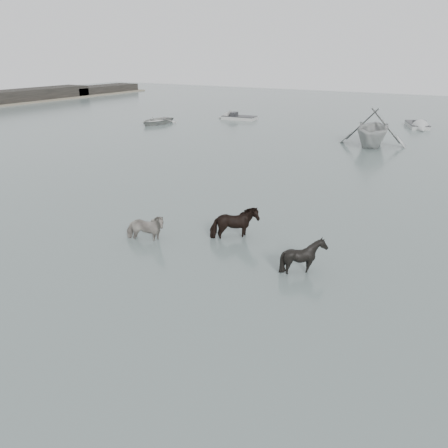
{
  "coord_description": "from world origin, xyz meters",
  "views": [
    {
      "loc": [
        7.77,
        -12.26,
        6.79
      ],
      "look_at": [
        0.43,
        0.37,
        1.0
      ],
      "focal_mm": 35.0,
      "sensor_mm": 36.0,
      "label": 1
    }
  ],
  "objects": [
    {
      "name": "skiff_outer",
      "position": [
        -14.65,
        29.59,
        0.38
      ],
      "size": [
        5.08,
        2.06,
        0.75
      ],
      "primitive_type": null,
      "rotation": [
        0.0,
        0.0,
        3.24
      ],
      "color": "#ACACA8",
      "rests_on": "ground"
    },
    {
      "name": "ground",
      "position": [
        0.0,
        0.0,
        0.0
      ],
      "size": [
        140.0,
        140.0,
        0.0
      ],
      "primitive_type": "plane",
      "color": "#505F5B",
      "rests_on": "ground"
    },
    {
      "name": "skiff_mid",
      "position": [
        2.52,
        33.78,
        0.38
      ],
      "size": [
        3.3,
        5.94,
        0.75
      ],
      "primitive_type": null,
      "rotation": [
        0.0,
        0.0,
        -1.25
      ],
      "color": "#9FA19F",
      "rests_on": "ground"
    },
    {
      "name": "pony_black",
      "position": [
        3.57,
        0.15,
        0.7
      ],
      "size": [
        1.3,
        1.17,
        1.4
      ],
      "primitive_type": "imported",
      "rotation": [
        0.0,
        0.0,
        1.54
      ],
      "color": "black",
      "rests_on": "ground"
    },
    {
      "name": "rowboat_trail",
      "position": [
        0.79,
        22.45,
        1.52
      ],
      "size": [
        5.71,
        6.38,
        3.04
      ],
      "primitive_type": "imported",
      "rotation": [
        0.0,
        0.0,
        3.28
      ],
      "color": "#ACAFAC",
      "rests_on": "ground"
    },
    {
      "name": "pony_dark",
      "position": [
        0.32,
        1.41,
        0.78
      ],
      "size": [
        1.85,
        1.96,
        1.55
      ],
      "primitive_type": "imported",
      "rotation": [
        0.0,
        0.0,
        1.13
      ],
      "color": "black",
      "rests_on": "ground"
    },
    {
      "name": "pony_pinto",
      "position": [
        -2.59,
        -0.44,
        0.69
      ],
      "size": [
        1.79,
        1.28,
        1.38
      ],
      "primitive_type": "imported",
      "rotation": [
        0.0,
        0.0,
        1.94
      ],
      "color": "black",
      "rests_on": "ground"
    },
    {
      "name": "rowboat_lead",
      "position": [
        -20.42,
        22.77,
        0.43
      ],
      "size": [
        3.04,
        4.21,
        0.86
      ],
      "primitive_type": "imported",
      "rotation": [
        0.0,
        0.0,
        -0.02
      ],
      "color": "#B2B3AE",
      "rests_on": "ground"
    }
  ]
}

